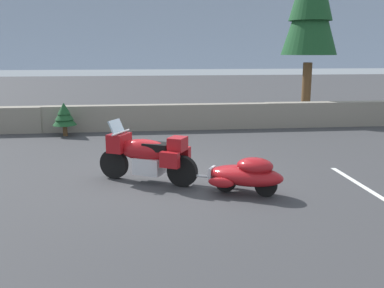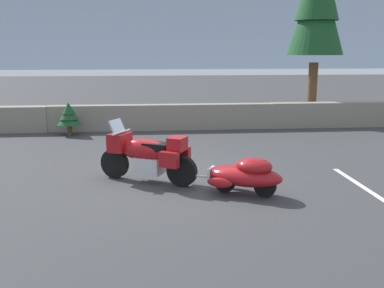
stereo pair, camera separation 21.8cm
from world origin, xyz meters
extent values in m
plane|color=#38383A|center=(0.00, 0.00, 0.00)|extent=(80.00, 80.00, 0.00)
cube|color=gray|center=(0.00, 6.04, 0.46)|extent=(8.00, 0.45, 0.91)
cube|color=gray|center=(8.00, 6.06, 0.46)|extent=(8.00, 0.49, 0.92)
cube|color=#99A8BF|center=(0.00, 96.02, 8.00)|extent=(240.00, 80.00, 16.00)
cylinder|color=black|center=(-1.21, 0.06, 0.33)|extent=(0.65, 0.43, 0.66)
cylinder|color=black|center=(0.25, -0.71, 0.33)|extent=(0.65, 0.43, 0.66)
cube|color=silver|center=(-0.44, -0.35, 0.38)|extent=(0.74, 0.67, 0.36)
ellipsoid|color=maroon|center=(-0.53, -0.30, 0.71)|extent=(1.27, 0.95, 0.48)
cube|color=maroon|center=(-1.08, -0.01, 0.83)|extent=(0.56, 0.63, 0.40)
cube|color=#9EB7C6|center=(-1.12, 0.01, 1.16)|extent=(0.37, 0.48, 0.34)
cube|color=black|center=(-0.26, -0.44, 0.81)|extent=(0.66, 0.58, 0.16)
cube|color=maroon|center=(0.16, -0.67, 0.91)|extent=(0.47, 0.50, 0.28)
cube|color=maroon|center=(-0.03, -0.91, 0.63)|extent=(0.43, 0.33, 0.32)
cube|color=maroon|center=(0.25, -0.38, 0.63)|extent=(0.43, 0.33, 0.32)
cylinder|color=silver|center=(-1.03, -0.03, 1.06)|extent=(0.36, 0.64, 0.04)
cylinder|color=silver|center=(-1.17, 0.04, 0.58)|extent=(0.26, 0.18, 0.54)
cylinder|color=black|center=(1.09, -1.16, 0.22)|extent=(0.44, 0.30, 0.44)
cylinder|color=black|center=(1.82, -1.55, 0.22)|extent=(0.44, 0.30, 0.44)
ellipsoid|color=maroon|center=(1.45, -1.36, 0.38)|extent=(1.64, 1.31, 0.40)
ellipsoid|color=maroon|center=(1.61, -1.44, 0.60)|extent=(0.90, 0.83, 0.32)
cube|color=silver|center=(0.83, -1.02, 0.36)|extent=(0.20, 0.31, 0.24)
ellipsoid|color=maroon|center=(0.94, -1.45, 0.28)|extent=(0.52, 0.37, 0.20)
ellipsoid|color=maroon|center=(1.24, -0.88, 0.28)|extent=(0.52, 0.37, 0.20)
cylinder|color=silver|center=(0.48, -0.84, 0.27)|extent=(0.64, 0.37, 0.05)
cylinder|color=brown|center=(6.18, 7.86, 1.16)|extent=(0.37, 0.37, 2.32)
cone|color=#194723|center=(6.18, 7.86, 4.46)|extent=(2.22, 2.22, 3.66)
cylinder|color=brown|center=(-3.13, 5.28, 0.16)|extent=(0.15, 0.15, 0.32)
cone|color=#194723|center=(-3.13, 5.28, 0.62)|extent=(0.79, 0.79, 0.51)
cone|color=#194723|center=(-3.13, 5.28, 0.77)|extent=(0.61, 0.61, 0.44)
cone|color=#194723|center=(-3.13, 5.28, 0.92)|extent=(0.43, 0.43, 0.38)
cube|color=silver|center=(4.04, -1.50, 0.00)|extent=(0.12, 3.60, 0.01)
camera|label=1|loc=(-0.57, -9.53, 2.82)|focal=40.95mm
camera|label=2|loc=(-0.35, -9.55, 2.82)|focal=40.95mm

